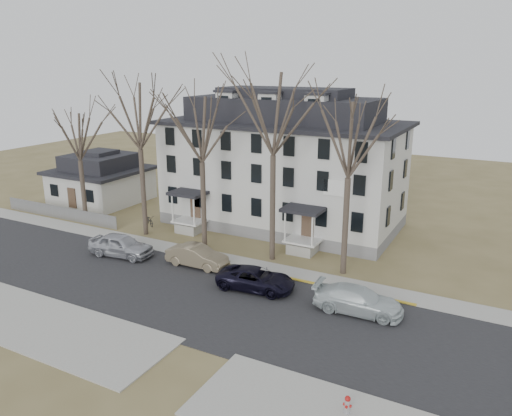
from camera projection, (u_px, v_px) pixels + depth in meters
The scene contains 19 objects.
ground at pixel (183, 312), 29.31m from camera, with size 120.00×120.00×0.00m, color olive.
main_road at pixel (202, 298), 31.01m from camera, with size 120.00×10.00×0.04m, color #27272A.
far_sidewalk at pixel (249, 265), 36.10m from camera, with size 120.00×2.00×0.08m, color #A09F97.
near_sidewalk_left at pixel (18, 317), 28.68m from camera, with size 20.00×5.00×0.08m, color #A09F97.
yellow_curb at pixel (308, 283), 33.08m from camera, with size 14.00×0.25×0.06m, color gold.
boarding_house at pixel (283, 165), 43.93m from camera, with size 20.80×12.36×12.05m.
small_house at pixel (101, 180), 52.15m from camera, with size 8.70×8.70×5.00m.
fence at pixel (61, 219), 46.83m from camera, with size 14.00×0.06×1.20m, color gray.
tree_far_left at pixel (138, 111), 39.68m from camera, with size 8.40×8.40×13.72m.
tree_mid_left at pixel (201, 125), 37.19m from camera, with size 7.80×7.80×12.74m.
tree_center at pixel (274, 108), 34.07m from camera, with size 9.00×9.00×14.70m.
tree_mid_right at pixel (350, 135), 32.01m from camera, with size 7.80×7.80×12.74m.
tree_bungalow at pixel (78, 134), 43.46m from camera, with size 6.60×6.60×10.78m.
car_silver at pixel (121, 246), 37.48m from camera, with size 2.01×4.98×1.70m, color #B1B4BC.
car_tan at pixel (197, 257), 35.62m from camera, with size 1.60×4.58×1.51m, color #796C53.
car_navy at pixel (256, 279), 31.97m from camera, with size 2.32×5.04×1.40m, color black.
car_white at pixel (358, 301), 29.01m from camera, with size 2.12×5.21×1.51m, color silver.
bicycle_left at pixel (149, 221), 44.68m from camera, with size 0.62×1.79×0.94m, color black.
fire_hydrant at pixel (347, 405), 20.66m from camera, with size 0.35×0.33×0.85m.
Camera 1 is at (16.18, -21.34, 14.05)m, focal length 35.00 mm.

